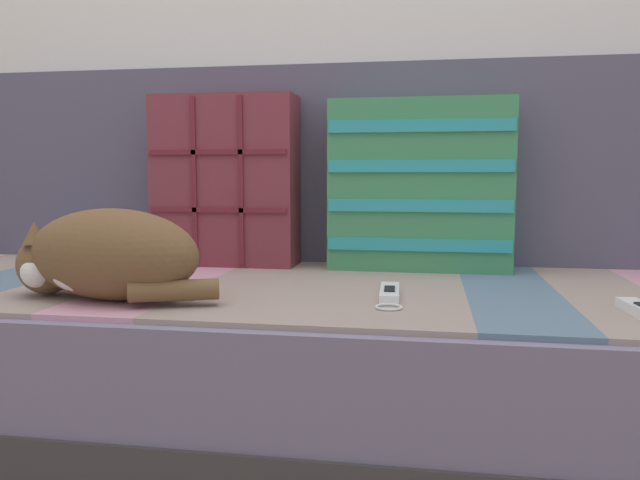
{
  "coord_description": "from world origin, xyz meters",
  "views": [
    {
      "loc": [
        0.29,
        -1.22,
        0.61
      ],
      "look_at": [
        0.07,
        0.04,
        0.47
      ],
      "focal_mm": 35.0,
      "sensor_mm": 36.0,
      "label": 1
    }
  ],
  "objects_px": {
    "throw_pillow_quilted": "(226,181)",
    "game_remote_near": "(390,294)",
    "throw_pillow_striped": "(420,185)",
    "couch": "(294,363)",
    "sleeping_cat": "(102,257)"
  },
  "relations": [
    {
      "from": "throw_pillow_quilted",
      "to": "game_remote_near",
      "type": "height_order",
      "value": "throw_pillow_quilted"
    },
    {
      "from": "throw_pillow_striped",
      "to": "game_remote_near",
      "type": "relative_size",
      "value": 2.22
    },
    {
      "from": "couch",
      "to": "sleeping_cat",
      "type": "relative_size",
      "value": 4.61
    },
    {
      "from": "throw_pillow_striped",
      "to": "throw_pillow_quilted",
      "type": "bearing_deg",
      "value": 179.94
    },
    {
      "from": "throw_pillow_striped",
      "to": "couch",
      "type": "bearing_deg",
      "value": -140.84
    },
    {
      "from": "throw_pillow_quilted",
      "to": "throw_pillow_striped",
      "type": "relative_size",
      "value": 0.99
    },
    {
      "from": "throw_pillow_striped",
      "to": "game_remote_near",
      "type": "height_order",
      "value": "throw_pillow_striped"
    },
    {
      "from": "sleeping_cat",
      "to": "game_remote_near",
      "type": "bearing_deg",
      "value": 10.48
    },
    {
      "from": "throw_pillow_quilted",
      "to": "game_remote_near",
      "type": "xyz_separation_m",
      "value": [
        0.45,
        -0.38,
        -0.21
      ]
    },
    {
      "from": "couch",
      "to": "throw_pillow_striped",
      "type": "height_order",
      "value": "throw_pillow_striped"
    },
    {
      "from": "sleeping_cat",
      "to": "game_remote_near",
      "type": "height_order",
      "value": "sleeping_cat"
    },
    {
      "from": "throw_pillow_quilted",
      "to": "throw_pillow_striped",
      "type": "xyz_separation_m",
      "value": [
        0.5,
        -0.0,
        -0.01
      ]
    },
    {
      "from": "throw_pillow_quilted",
      "to": "throw_pillow_striped",
      "type": "height_order",
      "value": "throw_pillow_quilted"
    },
    {
      "from": "couch",
      "to": "game_remote_near",
      "type": "distance_m",
      "value": 0.34
    },
    {
      "from": "throw_pillow_quilted",
      "to": "throw_pillow_striped",
      "type": "bearing_deg",
      "value": -0.06
    }
  ]
}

